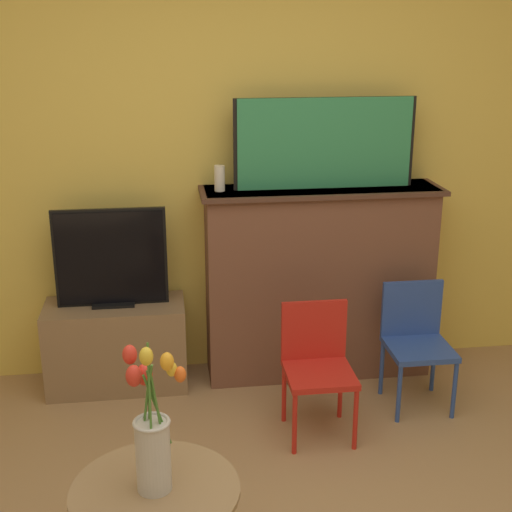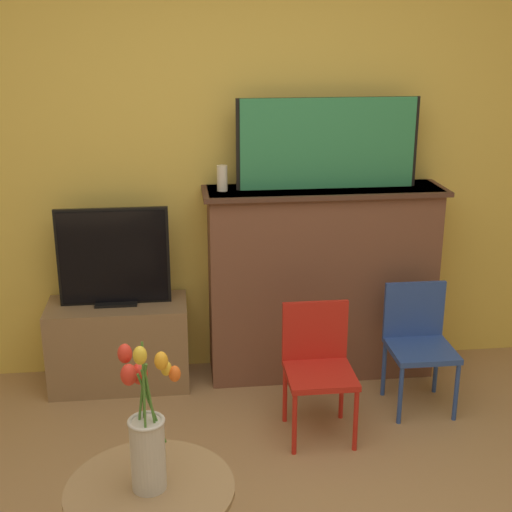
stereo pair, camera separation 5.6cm
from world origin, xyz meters
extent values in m
cube|color=#EAC651|center=(0.00, 2.13, 1.35)|extent=(8.00, 0.06, 2.70)
cube|color=brown|center=(0.48, 1.94, 0.56)|extent=(1.29, 0.33, 1.12)
cube|color=#503123|center=(0.48, 1.93, 1.11)|extent=(1.35, 0.37, 0.02)
cube|color=black|center=(0.50, 1.95, 1.37)|extent=(1.01, 0.02, 0.49)
cube|color=#338E56|center=(0.50, 1.94, 1.37)|extent=(0.97, 0.02, 0.49)
cylinder|color=silver|center=(-0.08, 1.94, 1.19)|extent=(0.06, 0.06, 0.14)
cube|color=olive|center=(-0.69, 1.90, 0.25)|extent=(0.78, 0.36, 0.50)
cube|color=black|center=(-0.69, 1.90, 0.51)|extent=(0.23, 0.12, 0.01)
cube|color=black|center=(-0.69, 1.91, 0.77)|extent=(0.61, 0.02, 0.55)
cube|color=black|center=(-0.69, 1.90, 0.77)|extent=(0.58, 0.02, 0.52)
cylinder|color=red|center=(0.19, 1.09, 0.16)|extent=(0.02, 0.02, 0.33)
cylinder|color=red|center=(0.49, 1.09, 0.16)|extent=(0.02, 0.02, 0.33)
cylinder|color=red|center=(0.19, 1.39, 0.16)|extent=(0.02, 0.02, 0.33)
cylinder|color=red|center=(0.49, 1.39, 0.16)|extent=(0.02, 0.02, 0.33)
cube|color=red|center=(0.34, 1.24, 0.34)|extent=(0.33, 0.33, 0.03)
cube|color=red|center=(0.34, 1.39, 0.51)|extent=(0.33, 0.02, 0.31)
cylinder|color=#2D4C99|center=(0.78, 1.30, 0.16)|extent=(0.02, 0.02, 0.33)
cylinder|color=#2D4C99|center=(1.08, 1.30, 0.16)|extent=(0.02, 0.02, 0.33)
cylinder|color=#2D4C99|center=(0.78, 1.60, 0.16)|extent=(0.02, 0.02, 0.33)
cylinder|color=#2D4C99|center=(1.08, 1.60, 0.16)|extent=(0.02, 0.02, 0.33)
cube|color=#2D4C99|center=(0.93, 1.45, 0.34)|extent=(0.33, 0.33, 0.03)
cube|color=#2D4C99|center=(0.93, 1.60, 0.51)|extent=(0.33, 0.02, 0.31)
cylinder|color=#99754C|center=(-0.46, 0.21, 0.49)|extent=(0.58, 0.58, 0.02)
cylinder|color=beige|center=(-0.46, 0.21, 0.63)|extent=(0.12, 0.12, 0.25)
torus|color=beige|center=(-0.46, 0.21, 0.76)|extent=(0.13, 0.13, 0.01)
cylinder|color=#477A2D|center=(-0.44, 0.20, 0.83)|extent=(0.05, 0.03, 0.32)
ellipsoid|color=orange|center=(-0.40, 0.18, 0.99)|extent=(0.04, 0.04, 0.06)
cylinder|color=#477A2D|center=(-0.46, 0.19, 0.85)|extent=(0.01, 0.07, 0.37)
ellipsoid|color=gold|center=(-0.46, 0.13, 1.04)|extent=(0.04, 0.04, 0.06)
cylinder|color=#477A2D|center=(-0.48, 0.22, 0.79)|extent=(0.04, 0.03, 0.25)
ellipsoid|color=red|center=(-0.51, 0.24, 0.91)|extent=(0.05, 0.05, 0.07)
cylinder|color=#477A2D|center=(-0.47, 0.22, 0.82)|extent=(0.06, 0.07, 0.30)
ellipsoid|color=red|center=(-0.52, 0.29, 0.97)|extent=(0.05, 0.05, 0.07)
cylinder|color=#477A2D|center=(-0.47, 0.23, 0.79)|extent=(0.02, 0.05, 0.23)
ellipsoid|color=red|center=(-0.48, 0.27, 0.90)|extent=(0.05, 0.05, 0.08)
cylinder|color=#477A2D|center=(-0.44, 0.21, 0.81)|extent=(0.06, 0.01, 0.28)
ellipsoid|color=gold|center=(-0.39, 0.21, 0.94)|extent=(0.04, 0.04, 0.05)
cylinder|color=#477A2D|center=(-0.44, 0.21, 0.80)|extent=(0.09, 0.01, 0.26)
ellipsoid|color=orange|center=(-0.36, 0.21, 0.93)|extent=(0.04, 0.04, 0.05)
camera|label=1|loc=(-0.39, -1.86, 2.00)|focal=50.00mm
camera|label=2|loc=(-0.33, -1.87, 2.00)|focal=50.00mm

